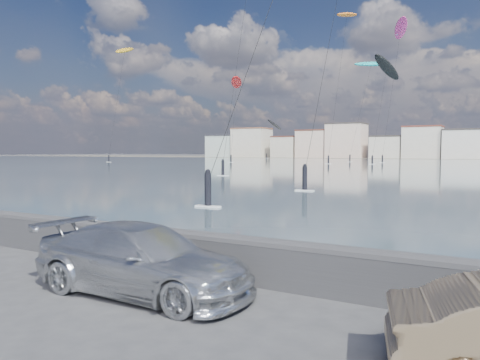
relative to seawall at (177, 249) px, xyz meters
name	(u,v)px	position (x,y,z in m)	size (l,w,h in m)	color
ground	(91,305)	(0.00, -2.70, -0.58)	(700.00, 700.00, 0.00)	#333335
bay_water	(465,167)	(0.00, 88.80, -0.58)	(500.00, 177.00, 0.00)	#425965
seawall	(177,249)	(0.00, 0.00, 0.00)	(400.00, 0.36, 1.08)	#28282B
car_silver	(142,259)	(0.38, -1.68, 0.13)	(1.98, 4.88, 1.42)	silver
kitesurfer_0	(125,51)	(-88.07, 91.53, 30.61)	(7.51, 16.13, 33.67)	#BF8C19
kitesurfer_7	(347,17)	(-27.49, 103.00, 34.48)	(4.41, 14.92, 36.85)	orange
kitesurfer_9	(371,65)	(-27.19, 125.67, 26.69)	(10.91, 14.54, 29.09)	#19BFBF
kitesurfer_11	(274,125)	(-71.80, 155.79, 12.54)	(9.42, 11.13, 16.21)	black
kitesurfer_12	(236,83)	(-58.01, 102.82, 20.90)	(6.69, 12.86, 23.55)	red
kitesurfer_18	(401,29)	(-17.76, 117.44, 33.49)	(6.11, 14.22, 36.98)	#E5338C
kitesurfer_20	(387,68)	(-19.06, 108.34, 22.42)	(6.19, 17.95, 26.52)	black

